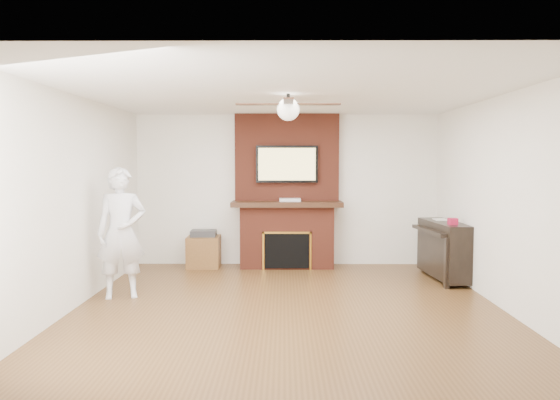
{
  "coord_description": "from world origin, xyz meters",
  "views": [
    {
      "loc": [
        -0.05,
        -6.34,
        1.72
      ],
      "look_at": [
        -0.1,
        0.9,
        1.21
      ],
      "focal_mm": 35.0,
      "sensor_mm": 36.0,
      "label": 1
    }
  ],
  "objects_px": {
    "fireplace": "(287,206)",
    "piano": "(444,249)",
    "person": "(121,233)",
    "side_table": "(204,250)"
  },
  "relations": [
    {
      "from": "fireplace",
      "to": "side_table",
      "type": "bearing_deg",
      "value": -177.17
    },
    {
      "from": "fireplace",
      "to": "piano",
      "type": "xyz_separation_m",
      "value": [
        2.29,
        -0.99,
        -0.54
      ]
    },
    {
      "from": "person",
      "to": "side_table",
      "type": "height_order",
      "value": "person"
    },
    {
      "from": "side_table",
      "to": "piano",
      "type": "distance_m",
      "value": 3.77
    },
    {
      "from": "person",
      "to": "piano",
      "type": "height_order",
      "value": "person"
    },
    {
      "from": "fireplace",
      "to": "piano",
      "type": "height_order",
      "value": "fireplace"
    },
    {
      "from": "fireplace",
      "to": "side_table",
      "type": "relative_size",
      "value": 4.13
    },
    {
      "from": "person",
      "to": "side_table",
      "type": "xyz_separation_m",
      "value": [
        0.74,
        2.01,
        -0.55
      ]
    },
    {
      "from": "piano",
      "to": "side_table",
      "type": "bearing_deg",
      "value": 160.76
    },
    {
      "from": "person",
      "to": "fireplace",
      "type": "bearing_deg",
      "value": 27.98
    }
  ]
}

